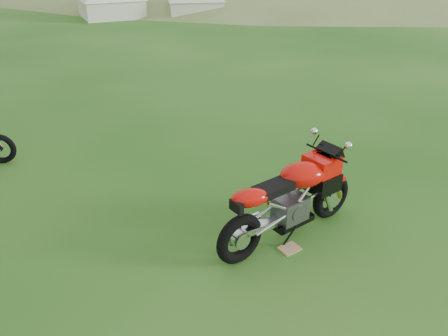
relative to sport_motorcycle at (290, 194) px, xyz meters
name	(u,v)px	position (x,y,z in m)	size (l,w,h in m)	color
ground	(228,231)	(-0.74, 0.34, -0.67)	(120.00, 120.00, 0.00)	#174F11
sport_motorcycle	(290,194)	(0.00, 0.00, 0.00)	(2.23, 0.56, 1.34)	red
plywood_board	(290,248)	(-0.08, -0.27, -0.66)	(0.26, 0.21, 0.02)	tan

